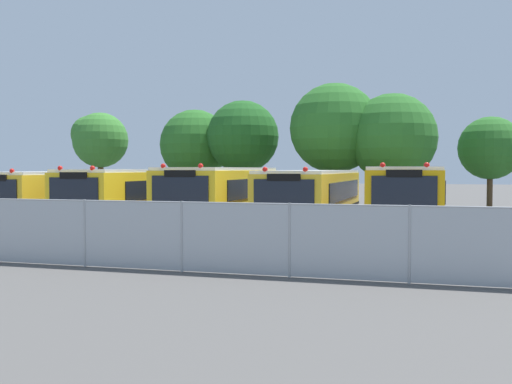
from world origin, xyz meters
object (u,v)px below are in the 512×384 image
object	(u,v)px
tree_4	(390,137)
school_bus_2	(223,195)
tree_5	(494,149)
tree_0	(98,139)
tree_2	(242,137)
school_bus_0	(74,195)
school_bus_3	(313,198)
school_bus_1	(145,195)
tree_3	(334,127)
tree_1	(193,146)
traffic_cone	(60,245)
school_bus_4	(410,198)

from	to	relation	value
tree_4	school_bus_2	bearing A→B (deg)	-124.85
school_bus_2	tree_5	xyz separation A→B (m)	(11.91, 11.69, 2.24)
tree_0	tree_5	size ratio (longest dim) A/B	1.15
tree_0	tree_2	size ratio (longest dim) A/B	0.94
tree_4	school_bus_0	bearing A→B (deg)	-147.51
tree_2	school_bus_3	bearing A→B (deg)	-58.54
school_bus_1	school_bus_3	world-z (taller)	school_bus_1
school_bus_3	tree_3	bearing A→B (deg)	-85.65
tree_3	tree_4	bearing A→B (deg)	-7.39
school_bus_2	tree_1	distance (m)	13.03
school_bus_2	traffic_cone	world-z (taller)	school_bus_2
school_bus_2	school_bus_3	size ratio (longest dim) A/B	1.00
tree_4	tree_5	xyz separation A→B (m)	(5.51, 2.49, -0.61)
school_bus_3	tree_3	distance (m)	10.02
traffic_cone	school_bus_1	bearing A→B (deg)	99.62
school_bus_2	tree_0	xyz separation A→B (m)	(-12.77, 11.32, 3.11)
tree_0	tree_4	size ratio (longest dim) A/B	0.95
school_bus_0	tree_5	world-z (taller)	tree_5
school_bus_4	tree_2	bearing A→B (deg)	-44.63
school_bus_4	tree_0	xyz separation A→B (m)	(-20.47, 11.29, 3.10)
tree_0	tree_3	world-z (taller)	tree_3
school_bus_0	tree_0	distance (m)	12.59
school_bus_3	school_bus_1	bearing A→B (deg)	1.71
school_bus_4	tree_5	bearing A→B (deg)	-108.65
school_bus_1	traffic_cone	xyz separation A→B (m)	(1.43, -8.42, -1.14)
school_bus_1	tree_3	bearing A→B (deg)	-126.50
tree_3	tree_4	xyz separation A→B (m)	(3.13, -0.41, -0.61)
tree_0	traffic_cone	distance (m)	22.65
tree_2	tree_4	size ratio (longest dim) A/B	1.01
school_bus_1	school_bus_4	distance (m)	11.41
school_bus_0	tree_4	distance (m)	16.67
school_bus_2	tree_1	world-z (taller)	tree_1
school_bus_0	school_bus_1	distance (m)	3.74
school_bus_4	tree_5	size ratio (longest dim) A/B	1.73
tree_2	tree_3	bearing A→B (deg)	-8.72
school_bus_0	tree_3	distance (m)	14.57
tree_3	school_bus_2	bearing A→B (deg)	-108.80
tree_4	traffic_cone	bearing A→B (deg)	-116.42
tree_5	school_bus_1	bearing A→B (deg)	-143.51
school_bus_4	tree_3	xyz separation A→B (m)	(-4.43, 9.56, 3.45)
school_bus_2	tree_3	bearing A→B (deg)	-110.44
school_bus_4	tree_4	xyz separation A→B (m)	(-1.30, 9.16, 2.84)
tree_2	traffic_cone	size ratio (longest dim) A/B	12.09
school_bus_1	tree_2	distance (m)	10.87
school_bus_3	tree_0	bearing A→B (deg)	-32.82
school_bus_1	school_bus_4	xyz separation A→B (m)	(11.41, -0.09, 0.04)
school_bus_1	school_bus_3	size ratio (longest dim) A/B	1.12
tree_0	school_bus_4	bearing A→B (deg)	-28.87
school_bus_3	tree_0	xyz separation A→B (m)	(-16.60, 11.09, 3.17)
school_bus_1	tree_2	bearing A→B (deg)	-97.13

